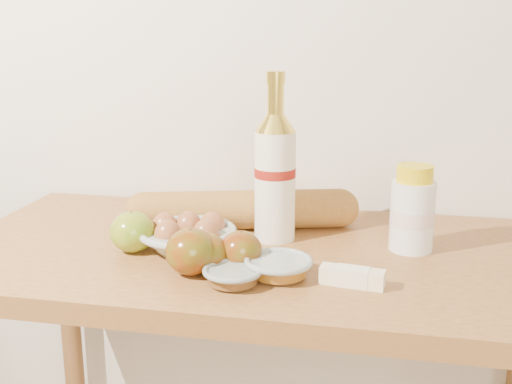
# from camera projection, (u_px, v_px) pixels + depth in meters

# --- Properties ---
(back_wall) EXTENTS (3.50, 0.02, 2.60)m
(back_wall) POSITION_uv_depth(u_px,v_px,m) (288.00, 32.00, 1.44)
(back_wall) COLOR beige
(back_wall) RESTS_ON ground
(table) EXTENTS (1.20, 0.60, 0.90)m
(table) POSITION_uv_depth(u_px,v_px,m) (259.00, 307.00, 1.26)
(table) COLOR #A86F36
(table) RESTS_ON ground
(bourbon_bottle) EXTENTS (0.09, 0.09, 0.33)m
(bourbon_bottle) POSITION_uv_depth(u_px,v_px,m) (275.00, 173.00, 1.25)
(bourbon_bottle) COLOR #F1E9CC
(bourbon_bottle) RESTS_ON table
(cream_bottle) EXTENTS (0.11, 0.11, 0.16)m
(cream_bottle) POSITION_uv_depth(u_px,v_px,m) (413.00, 211.00, 1.21)
(cream_bottle) COLOR white
(cream_bottle) RESTS_ON table
(egg_bowl) EXTENTS (0.23, 0.23, 0.07)m
(egg_bowl) POSITION_uv_depth(u_px,v_px,m) (188.00, 236.00, 1.22)
(egg_bowl) COLOR #99A7A2
(egg_bowl) RESTS_ON table
(baguette) EXTENTS (0.50, 0.21, 0.08)m
(baguette) POSITION_uv_depth(u_px,v_px,m) (243.00, 210.00, 1.34)
(baguette) COLOR #B17D36
(baguette) RESTS_ON table
(apple_yellowgreen) EXTENTS (0.09, 0.09, 0.08)m
(apple_yellowgreen) POSITION_uv_depth(u_px,v_px,m) (132.00, 232.00, 1.21)
(apple_yellowgreen) COLOR #9A931E
(apple_yellowgreen) RESTS_ON table
(apple_redgreen_front) EXTENTS (0.11, 0.11, 0.08)m
(apple_redgreen_front) POSITION_uv_depth(u_px,v_px,m) (191.00, 252.00, 1.10)
(apple_redgreen_front) COLOR maroon
(apple_redgreen_front) RESTS_ON table
(apple_redgreen_right) EXTENTS (0.09, 0.09, 0.07)m
(apple_redgreen_right) POSITION_uv_depth(u_px,v_px,m) (241.00, 250.00, 1.12)
(apple_redgreen_right) COLOR maroon
(apple_redgreen_right) RESTS_ON table
(sugar_bowl) EXTENTS (0.12, 0.12, 0.03)m
(sugar_bowl) POSITION_uv_depth(u_px,v_px,m) (233.00, 276.00, 1.06)
(sugar_bowl) COLOR gray
(sugar_bowl) RESTS_ON table
(syrup_bowl) EXTENTS (0.13, 0.13, 0.03)m
(syrup_bowl) POSITION_uv_depth(u_px,v_px,m) (278.00, 267.00, 1.09)
(syrup_bowl) COLOR #8E9B96
(syrup_bowl) RESTS_ON table
(butter_stick) EXTENTS (0.11, 0.04, 0.03)m
(butter_stick) POSITION_uv_depth(u_px,v_px,m) (352.00, 277.00, 1.06)
(butter_stick) COLOR beige
(butter_stick) RESTS_ON table
(apple_extra) EXTENTS (0.09, 0.09, 0.07)m
(apple_extra) POSITION_uv_depth(u_px,v_px,m) (206.00, 252.00, 1.11)
(apple_extra) COLOR maroon
(apple_extra) RESTS_ON table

